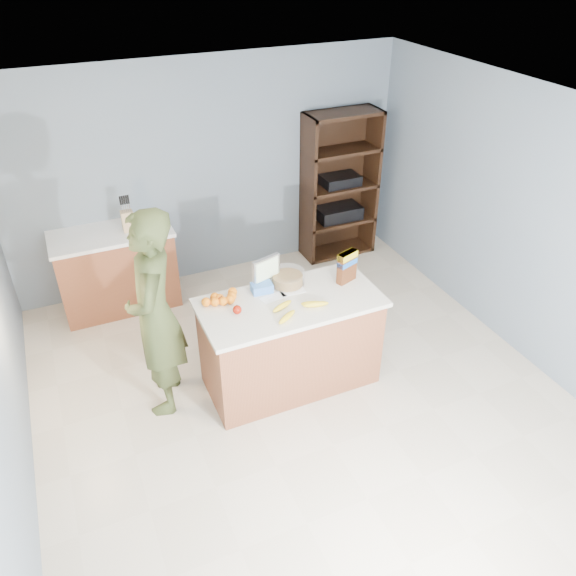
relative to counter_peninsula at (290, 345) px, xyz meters
name	(u,v)px	position (x,y,z in m)	size (l,w,h in m)	color
floor	(304,401)	(0.00, -0.30, -0.42)	(4.50, 5.00, 0.02)	beige
walls	(307,238)	(0.00, -0.30, 1.24)	(4.52, 5.02, 2.51)	slate
counter_peninsula	(290,345)	(0.00, 0.00, 0.00)	(1.56, 0.76, 0.90)	brown
back_cabinet	(117,269)	(-1.20, 1.90, 0.04)	(1.24, 0.62, 0.90)	brown
shelving_unit	(338,188)	(1.55, 2.05, 0.45)	(0.90, 0.40, 1.80)	black
person	(155,315)	(-1.10, 0.22, 0.51)	(0.67, 0.44, 1.85)	#384220
knife_block	(128,220)	(-1.00, 1.86, 0.60)	(0.12, 0.10, 0.31)	tan
envelopes	(283,294)	(-0.02, 0.11, 0.49)	(0.42, 0.16, 0.00)	white
bananas	(300,308)	(0.02, -0.16, 0.51)	(0.51, 0.30, 0.05)	yellow
apples	(229,305)	(-0.51, 0.10, 0.52)	(0.15, 0.25, 0.07)	#961405
oranges	(222,298)	(-0.54, 0.21, 0.52)	(0.33, 0.18, 0.08)	orange
blue_carton	(262,288)	(-0.17, 0.23, 0.52)	(0.18, 0.12, 0.08)	blue
salad_bowl	(288,279)	(0.08, 0.25, 0.54)	(0.30, 0.30, 0.13)	#267219
tv	(266,270)	(-0.09, 0.30, 0.64)	(0.28, 0.12, 0.28)	silver
cereal_box	(347,265)	(0.58, 0.09, 0.65)	(0.21, 0.13, 0.29)	#592B14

